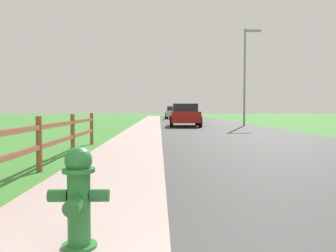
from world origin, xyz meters
TOP-DOWN VIEW (x-y plane):
  - ground_plane at (0.00, 25.00)m, footprint 120.00×120.00m
  - road_asphalt at (3.50, 27.00)m, footprint 7.00×66.00m
  - curb_concrete at (-3.00, 27.00)m, footprint 6.00×66.00m
  - grass_verge at (-4.50, 27.00)m, footprint 5.00×66.00m
  - fire_hydrant at (-0.78, 1.75)m, footprint 0.51×0.44m
  - rail_fence at (-2.33, 5.41)m, footprint 0.11×10.45m
  - parked_suv_red at (1.65, 22.99)m, footprint 2.16×4.49m
  - parked_car_silver at (2.29, 31.39)m, footprint 2.25×4.77m
  - parked_car_beige at (1.70, 41.41)m, footprint 2.25×4.41m
  - parked_car_black at (1.90, 51.37)m, footprint 2.03×4.41m
  - street_lamp at (5.94, 23.56)m, footprint 1.17×0.20m

SIDE VIEW (x-z plane):
  - ground_plane at x=0.00m, z-range 0.00..0.00m
  - road_asphalt at x=3.50m, z-range 0.00..0.01m
  - curb_concrete at x=-3.00m, z-range 0.00..0.01m
  - grass_verge at x=-4.50m, z-range 0.00..0.01m
  - fire_hydrant at x=-0.78m, z-range 0.02..0.88m
  - rail_fence at x=-2.33m, z-range 0.09..1.14m
  - parked_car_beige at x=1.70m, z-range 0.04..1.52m
  - parked_suv_red at x=1.65m, z-range 0.02..1.56m
  - parked_car_black at x=1.90m, z-range 0.03..1.57m
  - parked_car_silver at x=2.29m, z-range 0.01..1.60m
  - street_lamp at x=5.94m, z-range 0.61..7.33m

